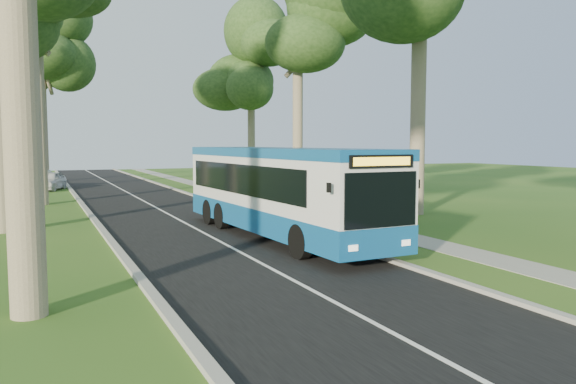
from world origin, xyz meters
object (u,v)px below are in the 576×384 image
bus_shelter (352,176)px  litter_bin (332,221)px  car_white (49,181)px  bus (279,191)px  bus_stop_sign (356,193)px  car_silver (37,179)px

bus_shelter → litter_bin: size_ratio=3.37×
bus_shelter → car_white: size_ratio=0.87×
bus → bus_stop_sign: 2.79m
bus_shelter → car_silver: size_ratio=0.84×
bus_stop_sign → car_white: bus_stop_sign is taller
bus_shelter → car_silver: bus_shelter is taller
litter_bin → car_white: 27.73m
litter_bin → car_white: size_ratio=0.26×
bus → bus_stop_sign: bus is taller
litter_bin → car_white: (-9.14, 26.17, 0.16)m
litter_bin → car_silver: (-9.92, 28.45, 0.16)m
bus_stop_sign → bus_shelter: bearing=38.4°
bus_stop_sign → car_silver: size_ratio=0.63×
bus → litter_bin: 2.33m
bus_stop_sign → bus_shelter: bus_shelter is taller
bus_stop_sign → litter_bin: bus_stop_sign is taller
litter_bin → car_silver: car_silver is taller
bus_shelter → litter_bin: bus_shelter is taller
bus_stop_sign → car_silver: bus_stop_sign is taller
car_white → car_silver: bearing=127.0°
bus → bus_stop_sign: (2.36, -1.49, -0.04)m
bus_shelter → car_white: 26.77m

